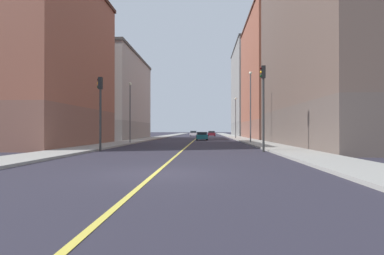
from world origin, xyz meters
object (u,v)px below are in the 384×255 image
at_px(traffic_light_left_near, 263,96).
at_px(car_teal, 202,136).
at_px(car_maroon, 212,134).
at_px(building_right_midblock, 113,98).
at_px(traffic_light_right_near, 100,103).
at_px(building_left_near, 330,32).
at_px(building_left_far, 251,91).
at_px(building_left_mid, 273,78).
at_px(street_lamp_left_near, 250,100).
at_px(car_white, 194,134).
at_px(building_right_corner, 45,62).
at_px(street_lamp_left_far, 236,114).
at_px(street_lamp_right_near, 130,106).

height_order(traffic_light_left_near, car_teal, traffic_light_left_near).
bearing_deg(car_teal, car_maroon, 86.10).
bearing_deg(building_right_midblock, traffic_light_right_near, -74.65).
height_order(building_right_midblock, car_maroon, building_right_midblock).
relative_size(building_left_near, traffic_light_left_near, 4.06).
height_order(building_left_far, car_teal, building_left_far).
relative_size(building_left_far, building_right_midblock, 1.12).
height_order(building_left_mid, street_lamp_left_near, building_left_mid).
distance_m(street_lamp_left_near, car_white, 43.88).
bearing_deg(traffic_light_left_near, traffic_light_right_near, 180.00).
xyz_separation_m(street_lamp_left_near, car_white, (-8.49, 42.82, -4.45)).
height_order(building_left_far, building_right_corner, building_left_far).
relative_size(building_left_near, car_teal, 6.01).
bearing_deg(building_right_midblock, building_left_mid, 10.47).
height_order(traffic_light_right_near, street_lamp_left_far, street_lamp_left_far).
bearing_deg(car_teal, building_left_far, 70.36).
height_order(car_white, car_maroon, car_white).
bearing_deg(building_left_near, building_right_corner, -177.28).
distance_m(building_left_mid, street_lamp_left_near, 23.19).
relative_size(building_right_corner, car_maroon, 4.30).
distance_m(street_lamp_left_near, street_lamp_left_far, 18.33).
height_order(building_left_near, building_right_corner, building_left_near).
xyz_separation_m(building_left_mid, street_lamp_left_far, (-7.11, -2.87, -6.78)).
xyz_separation_m(traffic_light_right_near, car_teal, (7.27, 25.33, -2.99)).
distance_m(street_lamp_right_near, car_white, 43.96).
relative_size(building_right_midblock, car_white, 5.24).
distance_m(traffic_light_right_near, car_teal, 26.53).
bearing_deg(street_lamp_left_near, building_left_mid, 71.45).
relative_size(building_left_far, street_lamp_right_near, 3.45).
relative_size(traffic_light_right_near, car_white, 1.35).
xyz_separation_m(building_left_near, building_left_mid, (-0.00, 26.36, -0.08)).
bearing_deg(car_teal, street_lamp_right_near, -123.61).
height_order(building_left_near, car_maroon, building_left_near).
height_order(building_left_far, building_right_midblock, building_left_far).
bearing_deg(building_right_midblock, car_maroon, 55.59).
height_order(building_left_mid, traffic_light_left_near, building_left_mid).
height_order(traffic_light_right_near, street_lamp_left_near, street_lamp_left_near).
relative_size(traffic_light_left_near, car_maroon, 1.59).
relative_size(building_right_midblock, car_teal, 5.06).
bearing_deg(traffic_light_left_near, car_white, 97.56).
bearing_deg(car_white, traffic_light_left_near, -82.44).
height_order(building_left_mid, car_teal, building_left_mid).
xyz_separation_m(car_white, car_maroon, (4.61, -1.51, 0.01)).
relative_size(building_left_far, car_maroon, 6.14).
xyz_separation_m(building_left_near, street_lamp_right_near, (-21.25, 4.56, -6.93)).
xyz_separation_m(building_left_mid, building_right_corner, (-28.35, -27.71, -2.90)).
relative_size(street_lamp_left_far, car_white, 1.74).
relative_size(building_left_far, street_lamp_left_far, 3.39).
bearing_deg(street_lamp_left_near, street_lamp_right_near, -177.51).
xyz_separation_m(street_lamp_left_far, car_white, (-8.49, 24.50, -3.86)).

